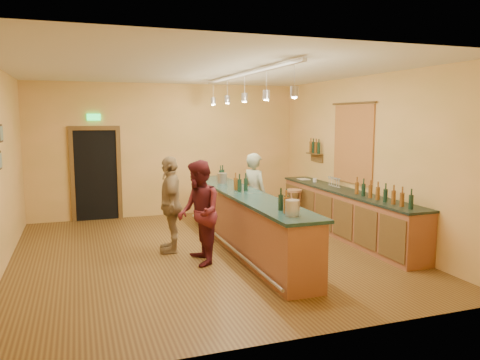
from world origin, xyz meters
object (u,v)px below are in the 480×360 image
object	(u,v)px
tasting_bar	(244,217)
back_counter	(346,213)
customer_b	(171,204)
bar_stool	(293,196)
customer_a	(199,213)
bartender	(255,194)

from	to	relation	value
tasting_bar	back_counter	bearing A→B (deg)	4.63
tasting_bar	customer_b	xyz separation A→B (m)	(-1.29, 0.30, 0.25)
bar_stool	tasting_bar	bearing A→B (deg)	-138.47
back_counter	customer_a	size ratio (longest dim) A/B	2.65
tasting_bar	customer_a	xyz separation A→B (m)	(-0.99, -0.58, 0.25)
tasting_bar	customer_b	world-z (taller)	customer_b
customer_a	bar_stool	bearing A→B (deg)	130.24
customer_a	customer_b	bearing A→B (deg)	-158.94
customer_b	bar_stool	distance (m)	3.25
tasting_bar	bartender	xyz separation A→B (m)	(0.55, 0.92, 0.24)
bartender	customer_b	world-z (taller)	customer_b
back_counter	customer_b	distance (m)	3.55
bar_stool	bartender	bearing A→B (deg)	-152.74
back_counter	bartender	world-z (taller)	bartender
tasting_bar	customer_a	size ratio (longest dim) A/B	2.97
customer_a	bar_stool	xyz separation A→B (m)	(2.71, 2.09, -0.21)
bartender	bar_stool	bearing A→B (deg)	-86.81
bar_stool	customer_a	bearing A→B (deg)	-142.28
bartender	customer_b	xyz separation A→B (m)	(-1.84, -0.62, 0.02)
bartender	customer_b	size ratio (longest dim) A/B	0.98
back_counter	tasting_bar	bearing A→B (deg)	-175.37
back_counter	bar_stool	world-z (taller)	back_counter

